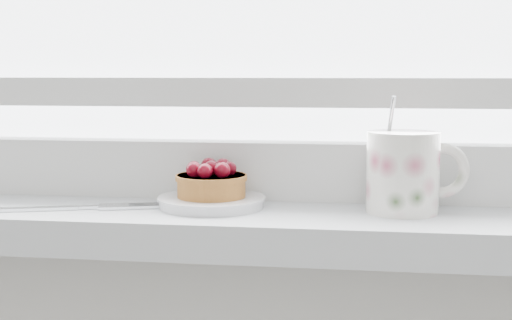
% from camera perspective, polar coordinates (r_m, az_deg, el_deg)
% --- Properties ---
extents(saucer, '(0.12, 0.12, 0.01)m').
position_cam_1_polar(saucer, '(0.82, -3.58, -3.36)').
color(saucer, silver).
rests_on(saucer, windowsill).
extents(raspberry_tart, '(0.08, 0.08, 0.04)m').
position_cam_1_polar(raspberry_tart, '(0.82, -3.59, -1.71)').
color(raspberry_tart, brown).
rests_on(raspberry_tart, saucer).
extents(floral_mug, '(0.12, 0.09, 0.13)m').
position_cam_1_polar(floral_mug, '(0.80, 11.87, -0.83)').
color(floral_mug, white).
rests_on(floral_mug, windowsill).
extents(fork, '(0.22, 0.09, 0.00)m').
position_cam_1_polar(fork, '(0.83, -15.29, -3.73)').
color(fork, silver).
rests_on(fork, windowsill).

